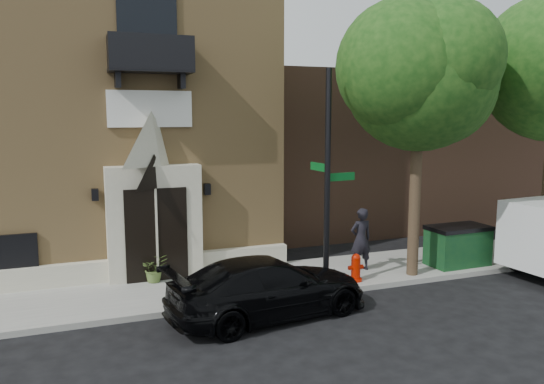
% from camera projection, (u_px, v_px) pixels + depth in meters
% --- Properties ---
extents(ground, '(120.00, 120.00, 0.00)m').
position_uv_depth(ground, '(215.00, 311.00, 12.90)').
color(ground, black).
rests_on(ground, ground).
extents(sidewalk, '(42.00, 3.00, 0.15)m').
position_uv_depth(sidewalk, '(237.00, 285.00, 14.63)').
color(sidewalk, gray).
rests_on(sidewalk, ground).
extents(church, '(12.20, 11.01, 9.30)m').
position_uv_depth(church, '(73.00, 118.00, 18.56)').
color(church, tan).
rests_on(church, ground).
extents(neighbour_building, '(18.00, 8.00, 6.40)m').
position_uv_depth(neighbour_building, '(413.00, 148.00, 24.97)').
color(neighbour_building, brown).
rests_on(neighbour_building, ground).
extents(street_tree_left, '(4.97, 4.38, 7.77)m').
position_uv_depth(street_tree_left, '(423.00, 73.00, 14.48)').
color(street_tree_left, '#38281C').
rests_on(street_tree_left, sidewalk).
extents(black_sedan, '(5.13, 2.69, 1.42)m').
position_uv_depth(black_sedan, '(269.00, 287.00, 12.47)').
color(black_sedan, black).
rests_on(black_sedan, ground).
extents(street_sign, '(0.93, 0.92, 5.76)m').
position_uv_depth(street_sign, '(328.00, 180.00, 13.76)').
color(street_sign, black).
rests_on(street_sign, sidewalk).
extents(fire_hydrant, '(0.44, 0.36, 0.78)m').
position_uv_depth(fire_hydrant, '(356.00, 268.00, 14.71)').
color(fire_hydrant, '#B11300').
rests_on(fire_hydrant, sidewalk).
extents(dumpster, '(1.90, 1.11, 1.23)m').
position_uv_depth(dumpster, '(458.00, 245.00, 16.29)').
color(dumpster, '#0F3A1E').
rests_on(dumpster, sidewalk).
extents(planter, '(0.78, 0.69, 0.79)m').
position_uv_depth(planter, '(155.00, 268.00, 14.65)').
color(planter, '#587335').
rests_on(planter, sidewalk).
extents(pedestrian_near, '(0.69, 0.46, 1.87)m').
position_uv_depth(pedestrian_near, '(361.00, 239.00, 15.69)').
color(pedestrian_near, black).
rests_on(pedestrian_near, sidewalk).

